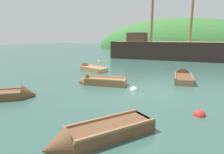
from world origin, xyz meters
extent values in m
plane|color=#33564C|center=(0.00, 0.00, 0.00)|extent=(120.00, 120.00, 0.00)
ellipsoid|color=#387033|center=(-4.27, 35.54, 0.00)|extent=(37.91, 18.56, 13.44)
cube|color=black|center=(-1.89, 15.33, 0.67)|extent=(14.09, 5.14, 2.95)
cube|color=#997A51|center=(-1.89, 15.33, 2.10)|extent=(13.51, 4.79, 0.10)
cylinder|color=olive|center=(-3.94, 15.08, 6.83)|extent=(0.30, 0.30, 9.36)
cube|color=#4C3828|center=(-5.72, 14.86, 2.70)|extent=(2.48, 2.70, 1.10)
cone|color=brown|center=(-4.07, -3.26, 0.09)|extent=(1.08, 1.10, 0.93)
cube|color=#8E6242|center=(-4.87, -3.99, 0.25)|extent=(0.74, 0.79, 0.05)
cube|color=brown|center=(-2.09, 0.40, 0.12)|extent=(2.46, 1.45, 0.48)
cone|color=brown|center=(-3.51, 0.06, 0.12)|extent=(0.79, 1.01, 0.89)
cube|color=#AE7B4F|center=(-1.02, 0.66, 0.19)|extent=(0.31, 0.85, 0.34)
cube|color=#AE7B4F|center=(-2.49, 0.31, 0.30)|extent=(0.38, 0.88, 0.05)
cube|color=#AE7B4F|center=(-1.70, 0.49, 0.30)|extent=(0.38, 0.88, 0.05)
cube|color=#AE7B4F|center=(-2.19, 0.82, 0.39)|extent=(2.22, 0.60, 0.07)
cube|color=#AE7B4F|center=(-1.99, -0.02, 0.39)|extent=(2.22, 0.60, 0.07)
cube|color=#9E7047|center=(-5.33, 4.01, 0.08)|extent=(2.58, 1.66, 0.40)
cone|color=#9E7047|center=(-6.77, 4.46, 0.08)|extent=(0.87, 1.08, 0.94)
cube|color=tan|center=(-4.24, 3.66, 0.14)|extent=(0.38, 0.88, 0.28)
cube|color=tan|center=(-5.73, 4.13, 0.22)|extent=(0.44, 0.92, 0.05)
cube|color=tan|center=(-4.93, 3.88, 0.22)|extent=(0.44, 0.92, 0.05)
cube|color=tan|center=(-5.20, 4.44, 0.31)|extent=(2.27, 0.78, 0.07)
cube|color=tan|center=(-5.47, 3.57, 0.31)|extent=(2.27, 0.78, 0.07)
cube|color=brown|center=(1.77, 3.42, 0.10)|extent=(1.50, 2.56, 0.45)
cone|color=brown|center=(1.48, 4.90, 0.10)|extent=(1.11, 0.80, 1.01)
cube|color=#8E6242|center=(1.99, 2.29, 0.17)|extent=(0.96, 0.30, 0.31)
cube|color=#8E6242|center=(1.69, 3.83, 0.27)|extent=(0.99, 0.36, 0.05)
cube|color=#8E6242|center=(1.85, 3.00, 0.27)|extent=(0.99, 0.36, 0.05)
cube|color=#8E6242|center=(2.25, 3.51, 0.36)|extent=(0.53, 2.32, 0.07)
cube|color=#8E6242|center=(1.29, 3.32, 0.36)|extent=(0.53, 2.32, 0.07)
cube|color=brown|center=(0.97, -4.62, 0.11)|extent=(2.09, 2.62, 0.46)
cone|color=brown|center=(0.16, -5.97, 0.11)|extent=(1.08, 1.00, 0.88)
cube|color=#8E6242|center=(1.60, -3.59, 0.18)|extent=(0.77, 0.53, 0.32)
cube|color=#8E6242|center=(0.75, -5.00, 0.28)|extent=(0.82, 0.59, 0.05)
cube|color=#8E6242|center=(1.20, -4.25, 0.28)|extent=(0.82, 0.59, 0.05)
cube|color=#8E6242|center=(0.61, -4.40, 0.37)|extent=(1.34, 2.14, 0.07)
cube|color=#8E6242|center=(1.33, -4.84, 0.37)|extent=(1.34, 2.14, 0.07)
sphere|color=red|center=(3.08, -1.90, 0.00)|extent=(0.42, 0.42, 0.42)
sphere|color=yellow|center=(-7.89, 9.05, 0.00)|extent=(0.36, 0.36, 0.36)
sphere|color=white|center=(-0.23, 0.10, 0.00)|extent=(0.38, 0.38, 0.38)
camera|label=1|loc=(3.37, -9.03, 2.75)|focal=30.88mm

